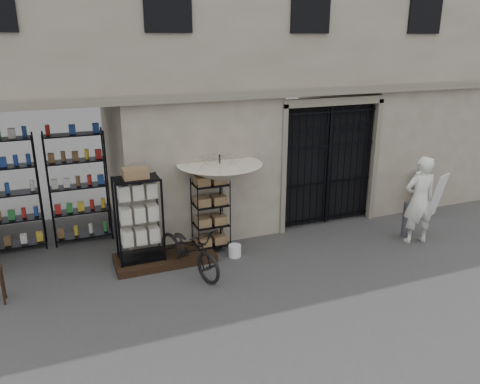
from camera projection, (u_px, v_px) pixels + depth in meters
name	position (u px, v px, depth m)	size (l,w,h in m)	color
ground	(305.00, 274.00, 9.08)	(80.00, 80.00, 0.00)	black
main_building	(231.00, 32.00, 11.19)	(14.00, 4.00, 9.00)	gray
shop_recess	(45.00, 186.00, 9.49)	(3.00, 1.70, 3.00)	black
shop_shelving	(44.00, 191.00, 9.99)	(2.70, 0.50, 2.50)	black
iron_gate	(325.00, 163.00, 11.23)	(2.50, 0.21, 3.00)	black
step_platform	(165.00, 258.00, 9.57)	(2.00, 0.90, 0.15)	black
display_cabinet	(139.00, 223.00, 9.15)	(0.92, 0.66, 1.83)	black
wire_rack	(211.00, 216.00, 9.87)	(0.83, 0.71, 1.59)	black
market_umbrella	(220.00, 168.00, 9.64)	(1.86, 1.88, 2.52)	black
white_bucket	(235.00, 251.00, 9.78)	(0.26, 0.26, 0.25)	silver
bicycle	(190.00, 272.00, 9.18)	(0.64, 0.97, 1.84)	black
steel_bollard	(406.00, 220.00, 10.67)	(0.15, 0.15, 0.84)	slate
shopkeeper	(414.00, 241.00, 10.53)	(0.72, 1.97, 0.47)	silver
easel_sign	(430.00, 194.00, 11.81)	(0.75, 0.80, 1.15)	silver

